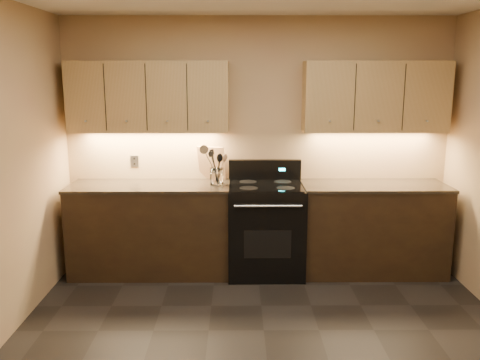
{
  "coord_description": "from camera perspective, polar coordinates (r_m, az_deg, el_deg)",
  "views": [
    {
      "loc": [
        -0.22,
        -3.31,
        2.02
      ],
      "look_at": [
        -0.19,
        1.45,
        1.03
      ],
      "focal_mm": 38.0,
      "sensor_mm": 36.0,
      "label": 1
    }
  ],
  "objects": [
    {
      "name": "black_turner",
      "position": [
        5.09,
        -2.54,
        1.61
      ],
      "size": [
        0.16,
        0.12,
        0.37
      ],
      "primitive_type": null,
      "rotation": [
        -0.11,
        -0.15,
        0.34
      ],
      "color": "black",
      "rests_on": "utensil_crock"
    },
    {
      "name": "cutting_board",
      "position": [
        5.34,
        -3.2,
        1.92
      ],
      "size": [
        0.31,
        0.18,
        0.36
      ],
      "primitive_type": "cube",
      "rotation": [
        0.26,
        0.0,
        -0.27
      ],
      "color": "tan",
      "rests_on": "counter_left"
    },
    {
      "name": "upper_cab_left",
      "position": [
        5.24,
        -10.22,
        9.19
      ],
      "size": [
        1.6,
        0.3,
        0.7
      ],
      "primitive_type": "cube",
      "color": "tan",
      "rests_on": "wall_back"
    },
    {
      "name": "counter_left",
      "position": [
        5.32,
        -9.97,
        -5.4
      ],
      "size": [
        1.62,
        0.62,
        0.93
      ],
      "color": "black",
      "rests_on": "ground"
    },
    {
      "name": "upper_cab_right",
      "position": [
        5.35,
        14.96,
        9.03
      ],
      "size": [
        1.44,
        0.3,
        0.7
      ],
      "primitive_type": "cube",
      "color": "tan",
      "rests_on": "wall_back"
    },
    {
      "name": "outlet_plate",
      "position": [
        5.48,
        -11.77,
        2.09
      ],
      "size": [
        0.08,
        0.01,
        0.12
      ],
      "primitive_type": "cube",
      "color": "#B2B5BA",
      "rests_on": "wall_back"
    },
    {
      "name": "utensil_crock",
      "position": [
        5.12,
        -2.64,
        0.37
      ],
      "size": [
        0.16,
        0.16,
        0.17
      ],
      "color": "white",
      "rests_on": "counter_left"
    },
    {
      "name": "steel_spatula",
      "position": [
        5.11,
        -2.43,
        1.61
      ],
      "size": [
        0.17,
        0.14,
        0.36
      ],
      "primitive_type": null,
      "rotation": [
        0.15,
        -0.23,
        -0.14
      ],
      "color": "silver",
      "rests_on": "utensil_crock"
    },
    {
      "name": "wooden_spoon",
      "position": [
        5.1,
        -2.92,
        1.35
      ],
      "size": [
        0.18,
        0.09,
        0.3
      ],
      "primitive_type": null,
      "rotation": [
        -0.01,
        0.4,
        0.18
      ],
      "color": "tan",
      "rests_on": "utensil_crock"
    },
    {
      "name": "wall_back",
      "position": [
        5.36,
        1.95,
        4.05
      ],
      "size": [
        4.0,
        0.04,
        2.6
      ],
      "primitive_type": "cube",
      "color": "tan",
      "rests_on": "ground"
    },
    {
      "name": "steel_skimmer",
      "position": [
        5.08,
        -2.25,
        1.87
      ],
      "size": [
        0.26,
        0.1,
        0.4
      ],
      "primitive_type": null,
      "rotation": [
        -0.02,
        -0.44,
        0.06
      ],
      "color": "silver",
      "rests_on": "utensil_crock"
    },
    {
      "name": "counter_right",
      "position": [
        5.43,
        14.62,
        -5.26
      ],
      "size": [
        1.46,
        0.62,
        0.93
      ],
      "color": "black",
      "rests_on": "ground"
    },
    {
      "name": "black_spoon",
      "position": [
        5.12,
        -2.59,
        1.35
      ],
      "size": [
        0.1,
        0.11,
        0.31
      ],
      "primitive_type": null,
      "rotation": [
        0.13,
        0.13,
        -0.14
      ],
      "color": "black",
      "rests_on": "utensil_crock"
    },
    {
      "name": "stove",
      "position": [
        5.23,
        2.91,
        -5.38
      ],
      "size": [
        0.76,
        0.68,
        1.14
      ],
      "color": "black",
      "rests_on": "ground"
    }
  ]
}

